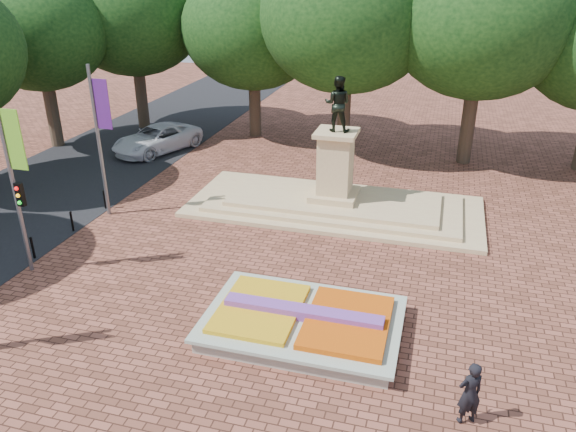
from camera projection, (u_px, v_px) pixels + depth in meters
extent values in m
plane|color=brown|center=(289.00, 295.00, 20.31)|extent=(90.00, 90.00, 0.00)
cube|color=black|center=(31.00, 199.00, 28.39)|extent=(9.00, 90.00, 0.02)
cube|color=gray|center=(303.00, 326.00, 18.22)|extent=(6.00, 4.00, 0.45)
cube|color=beige|center=(303.00, 319.00, 18.11)|extent=(6.30, 4.30, 0.12)
cube|color=orange|center=(347.00, 322.00, 17.69)|extent=(2.60, 3.40, 0.22)
cube|color=gold|center=(260.00, 309.00, 18.41)|extent=(2.60, 3.40, 0.18)
cube|color=#6D389C|center=(303.00, 313.00, 18.01)|extent=(5.20, 0.55, 0.38)
cube|color=tan|center=(334.00, 207.00, 27.27)|extent=(14.00, 6.00, 0.20)
cube|color=tan|center=(334.00, 203.00, 27.18)|extent=(12.00, 5.00, 0.20)
cube|color=tan|center=(334.00, 199.00, 27.10)|extent=(10.00, 4.00, 0.20)
cube|color=tan|center=(334.00, 194.00, 26.99)|extent=(2.20, 2.20, 0.30)
cube|color=tan|center=(335.00, 164.00, 26.35)|extent=(1.50, 1.50, 2.80)
cube|color=tan|center=(337.00, 133.00, 25.72)|extent=(1.90, 1.90, 0.20)
imported|color=black|center=(338.00, 104.00, 25.16)|extent=(1.22, 0.95, 2.50)
cylinder|color=#35271D|center=(139.00, 102.00, 39.18)|extent=(0.80, 0.80, 4.00)
ellipsoid|color=black|center=(131.00, 31.00, 37.22)|extent=(8.80, 8.80, 7.48)
cylinder|color=#35271D|center=(247.00, 109.00, 37.20)|extent=(0.80, 0.80, 4.00)
ellipsoid|color=black|center=(244.00, 35.00, 35.24)|extent=(8.80, 8.80, 7.48)
cylinder|color=#35271D|center=(351.00, 117.00, 35.47)|extent=(0.80, 0.80, 4.00)
ellipsoid|color=black|center=(355.00, 39.00, 33.51)|extent=(8.80, 8.80, 7.48)
cylinder|color=#35271D|center=(466.00, 125.00, 33.74)|extent=(0.80, 0.80, 4.00)
ellipsoid|color=black|center=(477.00, 44.00, 31.78)|extent=(8.80, 8.80, 7.48)
cylinder|color=#35271D|center=(50.00, 117.00, 35.70)|extent=(0.80, 0.80, 3.84)
ellipsoid|color=black|center=(37.00, 44.00, 33.83)|extent=(8.40, 8.40, 7.14)
cylinder|color=slate|center=(14.00, 186.00, 20.50)|extent=(0.16, 0.16, 7.00)
cube|color=#78CB28|center=(14.00, 140.00, 19.64)|extent=(0.70, 0.04, 2.20)
cylinder|color=slate|center=(99.00, 143.00, 25.31)|extent=(0.16, 0.16, 7.00)
cube|color=#571D7B|center=(102.00, 104.00, 24.45)|extent=(0.70, 0.04, 2.20)
cube|color=black|center=(20.00, 195.00, 20.57)|extent=(0.28, 0.18, 0.90)
cylinder|color=black|center=(33.00, 249.00, 22.59)|extent=(0.10, 0.10, 0.90)
sphere|color=black|center=(31.00, 238.00, 22.40)|extent=(0.12, 0.12, 0.12)
cylinder|color=black|center=(72.00, 222.00, 24.87)|extent=(0.10, 0.10, 0.90)
sphere|color=black|center=(70.00, 212.00, 24.67)|extent=(0.12, 0.12, 0.12)
cylinder|color=black|center=(105.00, 200.00, 27.14)|extent=(0.10, 0.10, 0.90)
sphere|color=black|center=(103.00, 191.00, 26.94)|extent=(0.12, 0.12, 0.12)
imported|color=silver|center=(157.00, 139.00, 35.15)|extent=(4.73, 6.45, 1.63)
imported|color=black|center=(470.00, 393.00, 14.38)|extent=(0.82, 0.73, 1.87)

